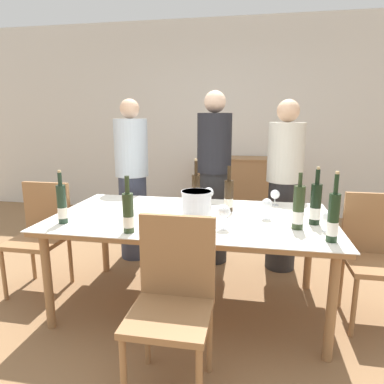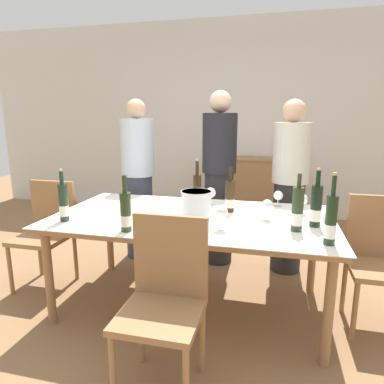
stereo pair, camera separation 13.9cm
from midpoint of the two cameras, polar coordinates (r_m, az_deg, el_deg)
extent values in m
plane|color=olive|center=(2.83, -1.48, -18.35)|extent=(12.00, 12.00, 0.00)
cube|color=silver|center=(5.17, 4.91, 11.87)|extent=(8.00, 0.10, 2.80)
cube|color=#996B42|center=(4.96, 7.06, 0.54)|extent=(1.14, 0.44, 0.86)
cube|color=#996B42|center=(4.89, 7.19, 5.62)|extent=(1.17, 0.46, 0.02)
cylinder|color=#996B42|center=(2.63, -24.35, -13.48)|extent=(0.06, 0.06, 0.69)
cylinder|color=#996B42|center=(2.25, 20.54, -17.74)|extent=(0.06, 0.06, 0.69)
cylinder|color=#996B42|center=(3.36, -15.52, -7.21)|extent=(0.06, 0.06, 0.69)
cylinder|color=#996B42|center=(3.06, 17.66, -9.26)|extent=(0.06, 0.06, 0.69)
cube|color=#996B42|center=(2.54, -1.57, -4.51)|extent=(2.00, 1.07, 0.04)
cube|color=white|center=(2.53, -1.57, -4.06)|extent=(2.03, 1.10, 0.01)
cylinder|color=silver|center=(2.47, -0.84, -2.06)|extent=(0.21, 0.21, 0.19)
cylinder|color=silver|center=(2.45, -0.84, 0.01)|extent=(0.23, 0.23, 0.01)
cylinder|color=#332314|center=(2.64, 4.64, -0.65)|extent=(0.07, 0.07, 0.24)
cylinder|color=silver|center=(2.65, 4.62, -1.77)|extent=(0.07, 0.07, 0.07)
cylinder|color=#332314|center=(2.60, 4.70, 3.13)|extent=(0.03, 0.03, 0.11)
cylinder|color=black|center=(2.12, 20.76, -4.08)|extent=(0.06, 0.06, 0.29)
cylinder|color=white|center=(2.13, 20.63, -5.71)|extent=(0.07, 0.07, 0.08)
cylinder|color=black|center=(2.07, 21.18, 1.25)|extent=(0.02, 0.02, 0.11)
cylinder|color=tan|center=(2.06, 21.32, 3.01)|extent=(0.02, 0.02, 0.02)
cylinder|color=#1E3323|center=(2.52, -22.35, -1.92)|extent=(0.06, 0.06, 0.27)
cylinder|color=silver|center=(2.53, -22.24, -3.20)|extent=(0.06, 0.06, 0.07)
cylinder|color=#1E3323|center=(2.48, -22.68, 2.02)|extent=(0.03, 0.03, 0.09)
cylinder|color=tan|center=(2.47, -22.78, 3.18)|extent=(0.02, 0.02, 0.02)
cylinder|color=black|center=(2.43, 18.37, -1.97)|extent=(0.07, 0.07, 0.28)
cylinder|color=white|center=(2.44, 18.27, -3.36)|extent=(0.07, 0.07, 0.08)
cylinder|color=black|center=(2.39, 18.67, 2.41)|extent=(0.03, 0.03, 0.10)
cylinder|color=tan|center=(2.38, 18.77, 3.78)|extent=(0.02, 0.02, 0.02)
cylinder|color=#332314|center=(2.66, -0.82, -0.09)|extent=(0.06, 0.06, 0.28)
cylinder|color=white|center=(2.67, -0.81, -1.38)|extent=(0.06, 0.06, 0.08)
cylinder|color=#332314|center=(2.62, -0.83, 4.04)|extent=(0.03, 0.03, 0.11)
cylinder|color=tan|center=(2.61, -0.83, 5.37)|extent=(0.02, 0.02, 0.02)
cylinder|color=#28381E|center=(2.19, -12.37, -3.46)|extent=(0.07, 0.07, 0.25)
cylinder|color=silver|center=(2.21, -12.30, -4.84)|extent=(0.07, 0.07, 0.07)
cylinder|color=#28381E|center=(2.15, -12.59, 1.18)|extent=(0.03, 0.03, 0.11)
cylinder|color=#28381E|center=(2.29, 15.68, -2.54)|extent=(0.07, 0.07, 0.28)
cylinder|color=white|center=(2.30, 15.59, -4.05)|extent=(0.07, 0.07, 0.08)
cylinder|color=#28381E|center=(2.25, 15.95, 2.02)|extent=(0.03, 0.03, 0.09)
cylinder|color=white|center=(2.24, 3.53, -6.12)|extent=(0.06, 0.06, 0.00)
cylinder|color=white|center=(2.23, 3.54, -5.02)|extent=(0.01, 0.01, 0.08)
sphere|color=white|center=(2.21, 3.57, -3.25)|extent=(0.08, 0.08, 0.08)
cylinder|color=white|center=(2.33, 20.13, -6.15)|extent=(0.07, 0.07, 0.00)
cylinder|color=white|center=(2.32, 20.20, -5.34)|extent=(0.01, 0.01, 0.06)
sphere|color=white|center=(2.31, 20.31, -3.87)|extent=(0.08, 0.08, 0.08)
cylinder|color=white|center=(2.51, 10.72, -4.33)|extent=(0.07, 0.07, 0.00)
cylinder|color=white|center=(2.49, 10.76, -3.41)|extent=(0.01, 0.01, 0.08)
sphere|color=white|center=(2.48, 10.82, -1.94)|extent=(0.08, 0.08, 0.08)
cylinder|color=white|center=(2.81, 1.33, -2.27)|extent=(0.06, 0.06, 0.00)
cylinder|color=white|center=(2.80, 1.34, -1.45)|extent=(0.01, 0.01, 0.08)
sphere|color=white|center=(2.79, 1.35, -0.08)|extent=(0.08, 0.08, 0.08)
cylinder|color=white|center=(2.89, 12.26, -2.16)|extent=(0.07, 0.07, 0.00)
cylinder|color=white|center=(2.88, 12.30, -1.51)|extent=(0.01, 0.01, 0.06)
sphere|color=white|center=(2.87, 12.35, -0.39)|extent=(0.08, 0.08, 0.08)
cylinder|color=white|center=(2.74, 15.93, -3.13)|extent=(0.06, 0.06, 0.00)
cylinder|color=white|center=(2.73, 15.98, -2.32)|extent=(0.01, 0.01, 0.07)
sphere|color=white|center=(2.72, 16.06, -0.94)|extent=(0.09, 0.09, 0.09)
cylinder|color=#996B42|center=(2.59, 23.94, -17.18)|extent=(0.03, 0.03, 0.43)
cylinder|color=#996B42|center=(2.91, 22.26, -13.65)|extent=(0.03, 0.03, 0.43)
cube|color=#996B42|center=(2.70, 27.36, -10.81)|extent=(0.42, 0.42, 0.04)
cube|color=#996B42|center=(2.79, 26.75, -4.69)|extent=(0.42, 0.04, 0.45)
cylinder|color=#996B42|center=(3.21, -30.00, -11.91)|extent=(0.03, 0.03, 0.42)
cylinder|color=#996B42|center=(3.00, -24.45, -13.07)|extent=(0.03, 0.03, 0.42)
cylinder|color=#996B42|center=(3.48, -26.06, -9.69)|extent=(0.03, 0.03, 0.42)
cylinder|color=#996B42|center=(3.28, -20.75, -10.54)|extent=(0.03, 0.03, 0.42)
cube|color=#996B42|center=(3.15, -25.71, -7.40)|extent=(0.42, 0.42, 0.04)
cube|color=#996B42|center=(3.24, -24.13, -2.36)|extent=(0.42, 0.04, 0.44)
cylinder|color=#996B42|center=(1.92, -13.63, -27.81)|extent=(0.03, 0.03, 0.43)
cylinder|color=#996B42|center=(2.19, -9.43, -21.91)|extent=(0.03, 0.03, 0.43)
cylinder|color=#996B42|center=(2.11, 0.90, -23.21)|extent=(0.03, 0.03, 0.43)
cube|color=#996B42|center=(1.87, -6.05, -19.94)|extent=(0.42, 0.42, 0.04)
cube|color=#996B42|center=(1.92, -4.58, -10.60)|extent=(0.42, 0.04, 0.46)
cylinder|color=#383F56|center=(3.61, -10.78, -4.09)|extent=(0.28, 0.28, 0.86)
cylinder|color=silver|center=(3.48, -11.26, 7.25)|extent=(0.33, 0.33, 0.56)
sphere|color=#DBAD89|center=(3.47, -11.53, 13.45)|extent=(0.19, 0.19, 0.19)
cylinder|color=#262628|center=(3.45, 2.44, -4.21)|extent=(0.28, 0.28, 0.92)
cylinder|color=black|center=(3.31, 2.55, 8.15)|extent=(0.33, 0.33, 0.56)
sphere|color=beige|center=(3.31, 2.62, 14.81)|extent=(0.21, 0.21, 0.21)
cylinder|color=#262628|center=(3.38, 13.58, -5.42)|extent=(0.28, 0.28, 0.86)
cylinder|color=beige|center=(3.24, 14.20, 6.42)|extent=(0.33, 0.33, 0.54)
sphere|color=#DBAD89|center=(3.23, 14.56, 12.98)|extent=(0.20, 0.20, 0.20)
camera|label=1|loc=(0.07, -91.60, -0.35)|focal=32.00mm
camera|label=2|loc=(0.07, 88.40, 0.35)|focal=32.00mm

